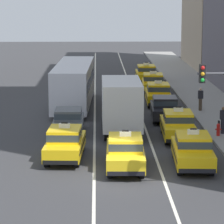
{
  "coord_description": "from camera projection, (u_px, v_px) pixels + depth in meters",
  "views": [
    {
      "loc": [
        -1.47,
        -27.9,
        8.5
      ],
      "look_at": [
        -0.53,
        9.33,
        1.3
      ],
      "focal_mm": 100.3,
      "sensor_mm": 36.0,
      "label": 1
    }
  ],
  "objects": [
    {
      "name": "ground_plane",
      "position": [
        129.0,
        177.0,
        29.03
      ],
      "size": [
        160.0,
        160.0,
        0.0
      ],
      "primitive_type": "plane",
      "color": "#353538"
    },
    {
      "name": "lane_stripe_left_center",
      "position": [
        95.0,
        102.0,
        48.62
      ],
      "size": [
        0.14,
        80.0,
        0.01
      ],
      "primitive_type": "cube",
      "color": "silver",
      "rests_on": "ground"
    },
    {
      "name": "lane_stripe_center_right",
      "position": [
        136.0,
        102.0,
        48.7
      ],
      "size": [
        0.14,
        80.0,
        0.01
      ],
      "primitive_type": "cube",
      "color": "silver",
      "rests_on": "ground"
    },
    {
      "name": "sidewalk_curb",
      "position": [
        220.0,
        113.0,
        43.92
      ],
      "size": [
        4.0,
        90.0,
        0.15
      ],
      "primitive_type": "cube",
      "color": "gray",
      "rests_on": "ground"
    },
    {
      "name": "taxi_left_nearest",
      "position": [
        65.0,
        142.0,
        32.06
      ],
      "size": [
        2.06,
        4.65,
        1.96
      ],
      "color": "black",
      "rests_on": "ground"
    },
    {
      "name": "sedan_left_second",
      "position": [
        68.0,
        121.0,
        37.57
      ],
      "size": [
        1.79,
        4.31,
        1.58
      ],
      "color": "black",
      "rests_on": "ground"
    },
    {
      "name": "bus_left_third",
      "position": [
        74.0,
        83.0,
        46.52
      ],
      "size": [
        2.96,
        11.29,
        3.22
      ],
      "color": "black",
      "rests_on": "ground"
    },
    {
      "name": "taxi_center_nearest",
      "position": [
        125.0,
        152.0,
        30.24
      ],
      "size": [
        1.94,
        4.61,
        1.96
      ],
      "color": "black",
      "rests_on": "ground"
    },
    {
      "name": "box_truck_center_second",
      "position": [
        121.0,
        103.0,
        38.23
      ],
      "size": [
        2.32,
        6.97,
        3.27
      ],
      "color": "black",
      "rests_on": "ground"
    },
    {
      "name": "taxi_center_third",
      "position": [
        119.0,
        99.0,
        45.08
      ],
      "size": [
        1.87,
        4.58,
        1.96
      ],
      "color": "black",
      "rests_on": "ground"
    },
    {
      "name": "taxi_right_nearest",
      "position": [
        193.0,
        149.0,
        30.65
      ],
      "size": [
        2.03,
        4.64,
        1.96
      ],
      "color": "black",
      "rests_on": "ground"
    },
    {
      "name": "taxi_right_second",
      "position": [
        178.0,
        124.0,
        36.4
      ],
      "size": [
        1.96,
        4.62,
        1.96
      ],
      "color": "black",
      "rests_on": "ground"
    },
    {
      "name": "sedan_right_third",
      "position": [
        165.0,
        108.0,
        41.87
      ],
      "size": [
        1.95,
        4.37,
        1.58
      ],
      "color": "black",
      "rests_on": "ground"
    },
    {
      "name": "taxi_right_fourth",
      "position": [
        158.0,
        93.0,
        47.44
      ],
      "size": [
        1.95,
        4.61,
        1.96
      ],
      "color": "black",
      "rests_on": "ground"
    },
    {
      "name": "taxi_right_fifth",
      "position": [
        153.0,
        83.0,
        53.01
      ],
      "size": [
        2.03,
        4.64,
        1.96
      ],
      "color": "black",
      "rests_on": "ground"
    },
    {
      "name": "taxi_right_sixth",
      "position": [
        146.0,
        73.0,
        59.13
      ],
      "size": [
        1.85,
        4.57,
        1.96
      ],
      "color": "black",
      "rests_on": "ground"
    },
    {
      "name": "pedestrian_near_crosswalk",
      "position": [
        200.0,
        99.0,
        44.42
      ],
      "size": [
        0.36,
        0.24,
        1.63
      ],
      "color": "#473828",
      "rests_on": "sidewalk_curb"
    },
    {
      "name": "pedestrian_mid_block",
      "position": [
        223.0,
        120.0,
        37.21
      ],
      "size": [
        0.47,
        0.24,
        1.62
      ],
      "color": "#23232D",
      "rests_on": "sidewalk_curb"
    },
    {
      "name": "fire_hydrant",
      "position": [
        218.0,
        129.0,
        36.71
      ],
      "size": [
        0.36,
        0.22,
        0.73
      ],
      "color": "red",
      "rests_on": "sidewalk_curb"
    }
  ]
}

